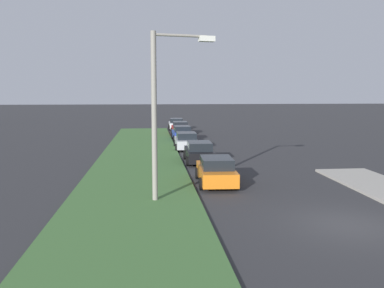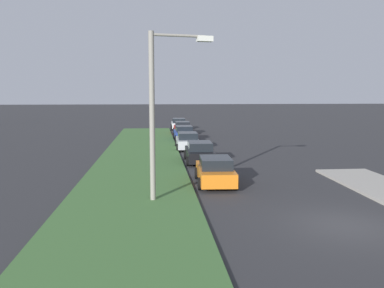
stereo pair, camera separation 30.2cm
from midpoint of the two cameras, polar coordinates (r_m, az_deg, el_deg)
name	(u,v)px [view 2 (the right image)]	position (r m, az deg, el deg)	size (l,w,h in m)	color
ground	(346,226)	(16.37, 21.33, -10.66)	(300.00, 300.00, 0.00)	#2D2D30
grass_median	(137,174)	(24.38, -7.42, -4.21)	(60.00, 6.00, 0.12)	#3D6633
parked_car_orange	(215,171)	(21.77, 3.69, -3.81)	(4.37, 2.15, 1.47)	orange
parked_car_black	(200,152)	(28.39, 1.38, -1.18)	(4.33, 2.08, 1.47)	black
parked_car_silver	(187,141)	(34.93, -0.40, 0.43)	(4.32, 2.05, 1.47)	#B2B5BA
parked_car_blue	(184,133)	(41.60, -0.96, 1.54)	(4.33, 2.09, 1.47)	#23389E
parked_car_red	(182,128)	(47.64, -1.19, 2.28)	(4.32, 2.05, 1.47)	red
parked_car_white	(179,124)	(53.58, -1.74, 2.84)	(4.32, 2.06, 1.47)	silver
streetlight	(160,104)	(17.86, -4.05, 5.62)	(0.80, 2.86, 7.50)	gray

